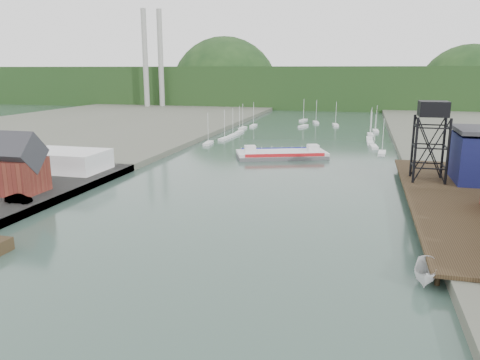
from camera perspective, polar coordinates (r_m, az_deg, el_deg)
The scene contains 11 objects.
ground at distance 52.99m, azimuth -11.53°, elevation -14.19°, with size 600.00×600.00×0.00m, color #2B433B.
east_pier at distance 91.00m, azimuth 23.97°, elevation -2.06°, with size 14.00×70.00×2.45m.
harbor_building at distance 97.68m, azimuth -26.30°, elevation 1.23°, with size 12.20×8.20×8.90m.
white_shed at distance 114.72m, azimuth -20.49°, elevation 2.25°, with size 18.00×12.00×4.50m, color silver.
lift_tower at distance 101.12m, azimuth 22.46°, elevation 7.46°, with size 6.50×6.50×16.00m.
marina_sailboats at distance 183.17m, azimuth 7.88°, elevation 5.72°, with size 57.71×92.65×0.90m.
smokestacks at distance 302.64m, azimuth -10.56°, elevation 14.21°, with size 11.20×8.20×60.00m.
distant_hills at distance 344.45m, azimuth 10.63°, elevation 10.81°, with size 500.00×120.00×80.00m.
chain_ferry at distance 132.18m, azimuth 5.09°, elevation 3.17°, with size 26.79×18.13×3.58m.
motorboat at distance 59.20m, azimuth 21.72°, elevation -10.49°, with size 2.50×6.64×2.57m, color silver.
car_west_b at distance 89.87m, azimuth -25.37°, elevation -2.09°, with size 1.57×4.51×1.49m, color #999999.
Camera 1 is at (21.61, -41.86, 24.25)m, focal length 35.00 mm.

